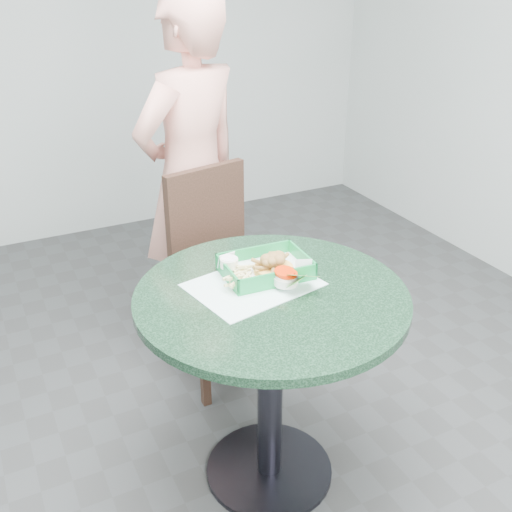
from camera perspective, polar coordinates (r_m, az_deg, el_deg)
name	(u,v)px	position (r m, az deg, el deg)	size (l,w,h in m)	color
floor	(269,471)	(2.37, 1.25, -19.77)	(4.00, 5.00, 0.02)	#303335
wall_back	(79,14)	(4.03, -16.50, 21.20)	(4.00, 0.04, 2.80)	silver
cafe_table	(271,342)	(1.99, 1.42, -8.21)	(0.87, 0.87, 0.75)	black
dining_chair	(216,262)	(2.60, -3.85, -0.54)	(0.39, 0.39, 0.93)	#452D17
diner_person	(191,163)	(2.70, -6.20, 8.77)	(0.65, 0.43, 1.79)	#EB9C8A
placemat	(253,290)	(1.94, -0.27, -3.25)	(0.39, 0.29, 0.00)	silver
food_basket	(265,275)	(1.99, 0.91, -1.85)	(0.28, 0.20, 0.06)	#12893D
crab_sandwich	(274,268)	(1.97, 1.71, -1.15)	(0.13, 0.13, 0.08)	gold
fries_pile	(241,281)	(1.92, -1.42, -2.42)	(0.10, 0.11, 0.04)	#E8D68C
sauce_ramekin	(229,269)	(1.97, -2.56, -1.20)	(0.06, 0.06, 0.03)	white
garnish_cup	(291,282)	(1.90, 3.32, -2.52)	(0.12, 0.11, 0.05)	silver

